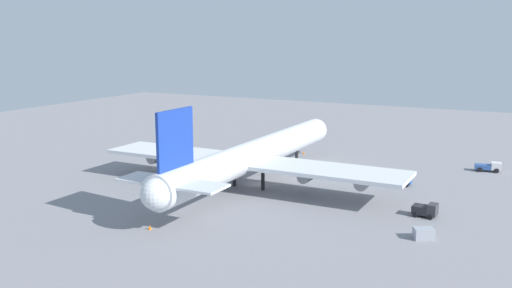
{
  "coord_description": "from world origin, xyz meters",
  "views": [
    {
      "loc": [
        -94.42,
        -48.97,
        28.71
      ],
      "look_at": [
        0.0,
        0.0,
        8.09
      ],
      "focal_mm": 39.02,
      "sensor_mm": 36.0,
      "label": 1
    }
  ],
  "objects": [
    {
      "name": "baggage_tug",
      "position": [
        26.06,
        39.46,
        1.18
      ],
      "size": [
        4.29,
        4.73,
        2.31
      ],
      "color": "#333338",
      "rests_on": "ground_plane"
    },
    {
      "name": "safety_cone_tail",
      "position": [
        -30.82,
        2.1,
        0.38
      ],
      "size": [
        0.54,
        0.54,
        0.77
      ],
      "primitive_type": "cone",
      "color": "orange",
      "rests_on": "ground_plane"
    },
    {
      "name": "cargo_container_fore",
      "position": [
        -15.77,
        -35.41,
        0.81
      ],
      "size": [
        3.1,
        3.43,
        1.63
      ],
      "color": "#999EA8",
      "rests_on": "ground_plane"
    },
    {
      "name": "ground_plane",
      "position": [
        0.0,
        0.0,
        0.0
      ],
      "size": [
        273.91,
        273.91,
        0.0
      ],
      "primitive_type": "plane",
      "color": "gray"
    },
    {
      "name": "catering_truck",
      "position": [
        32.46,
        -39.99,
        1.09
      ],
      "size": [
        3.21,
        5.58,
        2.09
      ],
      "color": "silver",
      "rests_on": "ground_plane"
    },
    {
      "name": "maintenance_van",
      "position": [
        12.34,
        -25.56,
        1.08
      ],
      "size": [
        2.26,
        3.89,
        2.15
      ],
      "color": "#333338",
      "rests_on": "ground_plane"
    },
    {
      "name": "cargo_airplane",
      "position": [
        -0.59,
        0.0,
        5.99
      ],
      "size": [
        68.48,
        60.95,
        17.97
      ],
      "color": "silver",
      "rests_on": "ground_plane"
    },
    {
      "name": "safety_cone_nose",
      "position": [
        30.82,
        2.69,
        0.38
      ],
      "size": [
        0.53,
        0.53,
        0.76
      ],
      "primitive_type": "cone",
      "color": "orange",
      "rests_on": "ground_plane"
    },
    {
      "name": "pushback_tractor",
      "position": [
        -5.31,
        -33.71,
        1.16
      ],
      "size": [
        2.94,
        3.99,
        2.31
      ],
      "color": "#333338",
      "rests_on": "ground_plane"
    }
  ]
}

